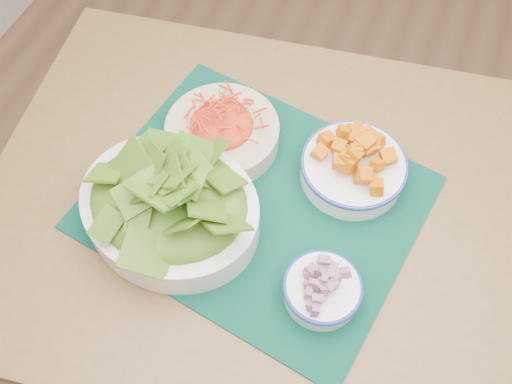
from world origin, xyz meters
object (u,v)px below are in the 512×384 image
carrot_bowl (222,129)px  onion_bowl (323,288)px  squash_bowl (354,164)px  table (308,238)px  lettuce_bowl (169,202)px  placemat (256,202)px

carrot_bowl → onion_bowl: size_ratio=1.58×
carrot_bowl → squash_bowl: (0.24, 0.01, 0.00)m
table → carrot_bowl: size_ratio=5.57×
lettuce_bowl → placemat: bearing=45.1°
carrot_bowl → squash_bowl: size_ratio=1.16×
placemat → lettuce_bowl: size_ratio=1.58×
carrot_bowl → squash_bowl: bearing=3.4°
table → carrot_bowl: (-0.20, 0.07, 0.15)m
squash_bowl → lettuce_bowl: size_ratio=0.58×
placemat → table: bearing=22.2°
table → onion_bowl: size_ratio=8.79×
carrot_bowl → lettuce_bowl: size_ratio=0.67×
carrot_bowl → lettuce_bowl: bearing=-93.8°
placemat → squash_bowl: bearing=47.7°
onion_bowl → table: bearing=113.3°
table → squash_bowl: 0.18m
carrot_bowl → onion_bowl: carrot_bowl is taller
table → lettuce_bowl: (-0.21, -0.11, 0.17)m
carrot_bowl → table: bearing=-20.1°
table → lettuce_bowl: 0.29m
placemat → lettuce_bowl: (-0.11, -0.08, 0.06)m
placemat → lettuce_bowl: bearing=-134.1°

